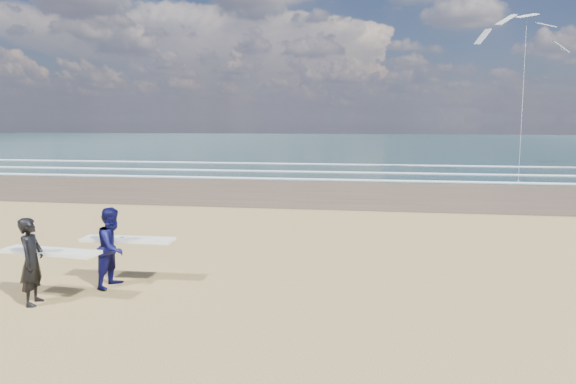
# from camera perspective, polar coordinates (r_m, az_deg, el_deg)

# --- Properties ---
(ocean) EXTENTS (220.00, 100.00, 0.02)m
(ocean) POSITION_cam_1_polar(r_m,az_deg,el_deg) (83.01, 19.06, 5.03)
(ocean) COLOR #193538
(ocean) RESTS_ON ground
(surfer_near) EXTENTS (2.24, 1.09, 1.85)m
(surfer_near) POSITION_cam_1_polar(r_m,az_deg,el_deg) (12.07, -26.37, -6.79)
(surfer_near) COLOR black
(surfer_near) RESTS_ON ground
(surfer_far) EXTENTS (2.21, 1.15, 1.86)m
(surfer_far) POSITION_cam_1_polar(r_m,az_deg,el_deg) (12.62, -18.77, -5.76)
(surfer_far) COLOR #0B0B3F
(surfer_far) RESTS_ON ground
(kite_1) EXTENTS (6.03, 4.76, 11.85)m
(kite_1) POSITION_cam_1_polar(r_m,az_deg,el_deg) (37.38, 24.73, 11.62)
(kite_1) COLOR slate
(kite_1) RESTS_ON ground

